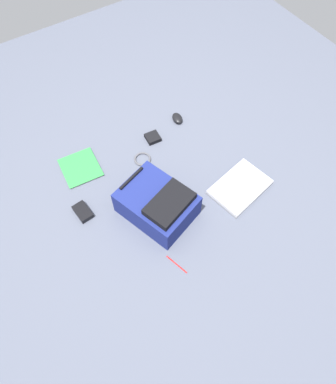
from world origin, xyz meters
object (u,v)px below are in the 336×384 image
cable_coil (143,159)px  laptop (240,187)px  pen_black (177,264)px  earbud_pouch (153,138)px  book_comic (80,168)px  backpack (158,204)px  computer_mouse (177,118)px  power_brick (83,212)px

cable_coil → laptop: bearing=-52.9°
pen_black → earbud_pouch: (0.33, 0.78, 0.01)m
book_comic → pen_black: 0.84m
book_comic → earbud_pouch: 0.49m
backpack → earbud_pouch: (0.25, 0.47, -0.08)m
backpack → pen_black: 0.33m
backpack → book_comic: (-0.24, 0.51, -0.08)m
laptop → computer_mouse: size_ratio=3.90×
pen_black → earbud_pouch: 0.85m
laptop → computer_mouse: 0.64m
cable_coil → power_brick: 0.49m
backpack → pen_black: bearing=-104.8°
book_comic → computer_mouse: size_ratio=2.63×
cable_coil → book_comic: bearing=157.1°
laptop → cable_coil: (-0.37, 0.49, -0.01)m
book_comic → cable_coil: size_ratio=2.42×
power_brick → earbud_pouch: size_ratio=1.39×
book_comic → cable_coil: 0.38m
earbud_pouch → power_brick: bearing=-158.0°
cable_coil → earbud_pouch: (0.14, 0.11, 0.01)m
earbud_pouch → cable_coil: bearing=-142.8°
laptop → earbud_pouch: size_ratio=4.42×
earbud_pouch → laptop: bearing=-68.8°
book_comic → power_brick: (-0.12, -0.29, 0.01)m
cable_coil → computer_mouse: bearing=23.5°
power_brick → backpack: bearing=-31.9°
book_comic → computer_mouse: (0.71, 0.01, 0.01)m
power_brick → pen_black: 0.60m
power_brick → laptop: bearing=-22.5°
backpack → power_brick: size_ratio=3.87×
backpack → laptop: bearing=-14.5°
pen_black → book_comic: bearing=100.6°
backpack → power_brick: bearing=148.1°
backpack → computer_mouse: bearing=47.7°
laptop → power_brick: size_ratio=3.18×
computer_mouse → pen_black: (-0.55, -0.83, -0.01)m
cable_coil → backpack: bearing=-107.3°
backpack → earbud_pouch: backpack is taller
book_comic → backpack: bearing=-65.2°
backpack → power_brick: (-0.36, 0.22, -0.07)m
laptop → pen_black: bearing=-161.7°
book_comic → computer_mouse: bearing=0.7°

